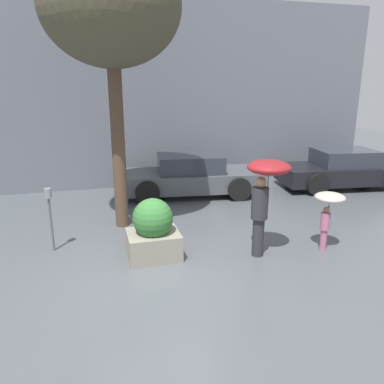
# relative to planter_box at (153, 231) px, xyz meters

# --- Properties ---
(ground_plane) EXTENTS (40.00, 40.00, 0.00)m
(ground_plane) POSITION_rel_planter_box_xyz_m (-0.11, -0.81, -0.55)
(ground_plane) COLOR #51565B
(building_facade) EXTENTS (18.00, 0.30, 6.00)m
(building_facade) POSITION_rel_planter_box_xyz_m (-0.11, 5.69, 2.45)
(building_facade) COLOR slate
(building_facade) RESTS_ON ground
(planter_box) EXTENTS (1.02, 0.84, 1.21)m
(planter_box) POSITION_rel_planter_box_xyz_m (0.00, 0.00, 0.00)
(planter_box) COLOR gray
(planter_box) RESTS_ON ground
(person_adult) EXTENTS (0.84, 0.84, 1.94)m
(person_adult) POSITION_rel_planter_box_xyz_m (2.11, -0.49, 0.90)
(person_adult) COLOR #2D2D33
(person_adult) RESTS_ON ground
(person_child) EXTENTS (0.61, 0.61, 1.22)m
(person_child) POSITION_rel_planter_box_xyz_m (3.49, -0.60, 0.43)
(person_child) COLOR #B76684
(person_child) RESTS_ON ground
(parked_car_near) EXTENTS (4.52, 2.30, 1.26)m
(parked_car_near) POSITION_rel_planter_box_xyz_m (1.86, 4.07, 0.04)
(parked_car_near) COLOR #4C5156
(parked_car_near) RESTS_ON ground
(parked_car_far) EXTENTS (4.39, 2.30, 1.26)m
(parked_car_far) POSITION_rel_planter_box_xyz_m (7.03, 3.59, 0.04)
(parked_car_far) COLOR black
(parked_car_far) RESTS_ON ground
(street_tree) EXTENTS (2.99, 2.99, 6.18)m
(street_tree) POSITION_rel_planter_box_xyz_m (-0.44, 1.94, 4.31)
(street_tree) COLOR brown
(street_tree) RESTS_ON ground
(parking_meter) EXTENTS (0.14, 0.14, 1.34)m
(parking_meter) POSITION_rel_planter_box_xyz_m (-1.95, 0.84, 0.40)
(parking_meter) COLOR #595B60
(parking_meter) RESTS_ON ground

